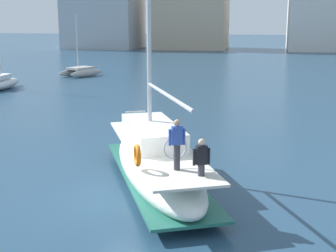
# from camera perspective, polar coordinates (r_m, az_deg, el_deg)

# --- Properties ---
(ground_plane) EXTENTS (400.00, 400.00, 0.00)m
(ground_plane) POSITION_cam_1_polar(r_m,az_deg,el_deg) (16.44, -4.32, -8.74)
(ground_plane) COLOR navy
(main_sailboat) EXTENTS (6.33, 9.69, 12.54)m
(main_sailboat) POSITION_cam_1_polar(r_m,az_deg,el_deg) (17.58, -1.42, -4.17)
(main_sailboat) COLOR white
(main_sailboat) RESTS_ON ground
(moored_sloop_near) EXTENTS (1.77, 5.70, 8.34)m
(moored_sloop_near) POSITION_cam_1_polar(r_m,az_deg,el_deg) (44.80, -19.07, 4.93)
(moored_sloop_near) COLOR white
(moored_sloop_near) RESTS_ON ground
(moored_catamaran) EXTENTS (3.98, 5.32, 6.58)m
(moored_catamaran) POSITION_cam_1_polar(r_m,az_deg,el_deg) (53.42, -10.38, 6.47)
(moored_catamaran) COLOR #B7B2A8
(moored_catamaran) RESTS_ON ground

